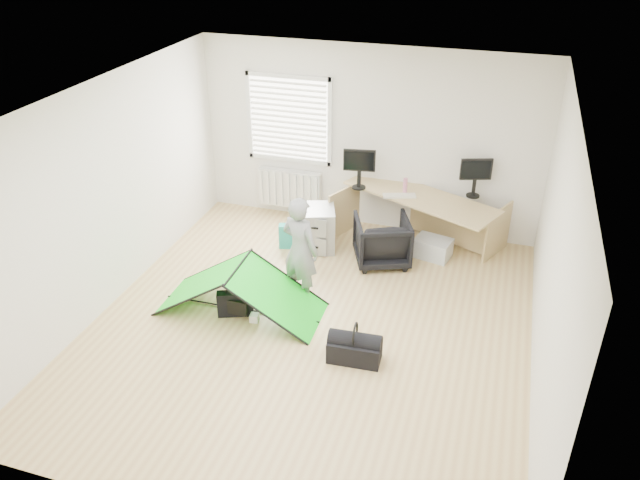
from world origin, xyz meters
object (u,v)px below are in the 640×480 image
(person, at_px, (300,250))
(thermos, at_px, (405,186))
(desk, at_px, (418,220))
(office_chair, at_px, (382,240))
(storage_crate, at_px, (433,248))
(filing_cabinet, at_px, (320,228))
(duffel_bag, at_px, (355,350))
(monitor_right, at_px, (474,183))
(monitor_left, at_px, (359,174))
(laptop_bag, at_px, (235,303))
(kite, at_px, (240,289))

(person, bearing_deg, thermos, -97.33)
(desk, height_order, office_chair, desk)
(desk, distance_m, storage_crate, 0.48)
(desk, height_order, thermos, thermos)
(filing_cabinet, bearing_deg, desk, 2.89)
(duffel_bag, bearing_deg, filing_cabinet, 112.44)
(monitor_right, relative_size, office_chair, 0.60)
(storage_crate, bearing_deg, monitor_left, 165.04)
(monitor_left, xyz_separation_m, person, (-0.27, -1.82, -0.28))
(thermos, height_order, laptop_bag, thermos)
(kite, xyz_separation_m, duffel_bag, (1.55, -0.49, -0.18))
(person, bearing_deg, filing_cabinet, -63.99)
(monitor_right, bearing_deg, laptop_bag, -152.59)
(monitor_left, bearing_deg, duffel_bag, -85.50)
(person, height_order, storage_crate, person)
(monitor_right, height_order, duffel_bag, monitor_right)
(kite, bearing_deg, office_chair, 48.26)
(monitor_right, height_order, storage_crate, monitor_right)
(laptop_bag, bearing_deg, storage_crate, 23.83)
(office_chair, xyz_separation_m, person, (-0.77, -1.16, 0.36))
(thermos, bearing_deg, monitor_right, 10.91)
(desk, bearing_deg, thermos, -161.78)
(office_chair, distance_m, storage_crate, 0.77)
(desk, xyz_separation_m, monitor_left, (-0.89, 0.00, 0.60))
(filing_cabinet, bearing_deg, storage_crate, -11.21)
(office_chair, bearing_deg, filing_cabinet, -29.62)
(thermos, height_order, storage_crate, thermos)
(thermos, bearing_deg, person, -116.80)
(filing_cabinet, height_order, thermos, thermos)
(desk, bearing_deg, office_chair, -95.83)
(kite, bearing_deg, monitor_right, 43.83)
(monitor_right, bearing_deg, duffel_bag, -125.82)
(desk, xyz_separation_m, filing_cabinet, (-1.30, -0.53, -0.07))
(monitor_left, bearing_deg, office_chair, -61.56)
(person, relative_size, kite, 0.70)
(person, relative_size, storage_crate, 2.85)
(monitor_left, distance_m, storage_crate, 1.47)
(monitor_right, distance_m, laptop_bag, 3.68)
(desk, relative_size, office_chair, 3.06)
(desk, distance_m, person, 2.17)
(desk, relative_size, kite, 1.12)
(filing_cabinet, relative_size, monitor_left, 1.37)
(duffel_bag, bearing_deg, person, 131.07)
(monitor_left, height_order, laptop_bag, monitor_left)
(kite, bearing_deg, monitor_left, 67.53)
(duffel_bag, bearing_deg, kite, 159.13)
(person, bearing_deg, office_chair, -104.20)
(kite, relative_size, laptop_bag, 4.67)
(kite, bearing_deg, filing_cabinet, 73.78)
(monitor_left, distance_m, office_chair, 1.05)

